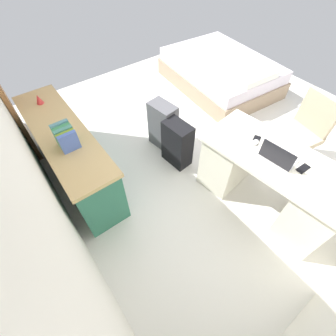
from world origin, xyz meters
name	(u,v)px	position (x,y,z in m)	size (l,w,h in m)	color
ground_plane	(207,143)	(0.00, 0.00, 0.00)	(5.18, 5.18, 0.00)	silver
wall_back	(10,139)	(0.00, 2.07, 1.25)	(4.18, 0.10, 2.51)	white
desk	(268,181)	(-1.07, 0.18, 0.39)	(1.51, 0.83, 0.74)	silver
office_chair	(298,136)	(-0.87, -0.62, 0.42)	(0.53, 0.53, 0.94)	black
credenza	(71,155)	(0.54, 1.69, 0.38)	(1.80, 0.48, 0.76)	#2D7056
bed	(221,73)	(0.97, -1.20, 0.24)	(2.01, 1.55, 0.58)	gray
suitcase_black	(177,144)	(0.00, 0.55, 0.30)	(0.36, 0.22, 0.60)	black
suitcase_spare_grey	(163,126)	(0.36, 0.50, 0.32)	(0.36, 0.22, 0.65)	#4C4C51
laptop	(278,156)	(-1.06, 0.23, 0.79)	(0.33, 0.26, 0.21)	#B7B7BC
computer_mouse	(255,142)	(-0.80, 0.22, 0.76)	(0.06, 0.10, 0.03)	white
cell_phone_near_laptop	(303,168)	(-1.27, 0.13, 0.75)	(0.07, 0.14, 0.01)	black
cell_phone_by_mouse	(256,140)	(-0.78, 0.18, 0.75)	(0.07, 0.14, 0.01)	black
book_row	(66,137)	(0.27, 1.69, 0.86)	(0.20, 0.17, 0.22)	#4B67B7
figurine_small	(39,99)	(1.11, 1.69, 0.81)	(0.08, 0.08, 0.11)	red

